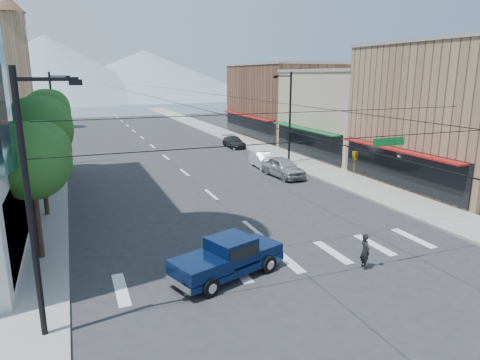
% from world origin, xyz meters
% --- Properties ---
extents(ground, '(160.00, 160.00, 0.00)m').
position_xyz_m(ground, '(0.00, 0.00, 0.00)').
color(ground, '#28282B').
rests_on(ground, ground).
extents(sidewalk_left, '(4.00, 120.00, 0.15)m').
position_xyz_m(sidewalk_left, '(-12.00, 40.00, 0.07)').
color(sidewalk_left, gray).
rests_on(sidewalk_left, ground).
extents(sidewalk_right, '(4.00, 120.00, 0.15)m').
position_xyz_m(sidewalk_right, '(12.00, 40.00, 0.07)').
color(sidewalk_right, gray).
rests_on(sidewalk_right, ground).
extents(shop_near, '(12.00, 14.00, 11.00)m').
position_xyz_m(shop_near, '(20.00, 10.00, 5.50)').
color(shop_near, '#8C6B4C').
rests_on(shop_near, ground).
extents(shop_mid, '(12.00, 14.00, 9.00)m').
position_xyz_m(shop_mid, '(20.00, 24.00, 4.50)').
color(shop_mid, tan).
rests_on(shop_mid, ground).
extents(shop_far, '(12.00, 18.00, 10.00)m').
position_xyz_m(shop_far, '(20.00, 40.00, 5.00)').
color(shop_far, brown).
rests_on(shop_far, ground).
extents(clock_tower, '(4.80, 4.80, 20.40)m').
position_xyz_m(clock_tower, '(-16.50, 62.00, 10.64)').
color(clock_tower, '#8C6B4C').
rests_on(clock_tower, ground).
extents(mountain_left, '(80.00, 80.00, 22.00)m').
position_xyz_m(mountain_left, '(-15.00, 150.00, 11.00)').
color(mountain_left, gray).
rests_on(mountain_left, ground).
extents(mountain_right, '(90.00, 90.00, 18.00)m').
position_xyz_m(mountain_right, '(20.00, 160.00, 9.00)').
color(mountain_right, gray).
rests_on(mountain_right, ground).
extents(tree_near, '(3.65, 3.64, 6.71)m').
position_xyz_m(tree_near, '(-11.07, 6.10, 4.99)').
color(tree_near, black).
rests_on(tree_near, ground).
extents(tree_midnear, '(4.09, 4.09, 7.52)m').
position_xyz_m(tree_midnear, '(-11.07, 13.10, 5.59)').
color(tree_midnear, black).
rests_on(tree_midnear, ground).
extents(tree_midfar, '(3.65, 3.64, 6.71)m').
position_xyz_m(tree_midfar, '(-11.07, 20.10, 4.99)').
color(tree_midfar, black).
rests_on(tree_midfar, ground).
extents(tree_far, '(4.09, 4.09, 7.52)m').
position_xyz_m(tree_far, '(-11.07, 27.10, 5.59)').
color(tree_far, black).
rests_on(tree_far, ground).
extents(signal_rig, '(21.80, 0.20, 9.00)m').
position_xyz_m(signal_rig, '(0.19, -1.00, 4.64)').
color(signal_rig, black).
rests_on(signal_rig, ground).
extents(lamp_pole_nw, '(2.00, 0.25, 9.00)m').
position_xyz_m(lamp_pole_nw, '(-10.67, 30.00, 4.94)').
color(lamp_pole_nw, black).
rests_on(lamp_pole_nw, ground).
extents(lamp_pole_ne, '(2.00, 0.25, 9.00)m').
position_xyz_m(lamp_pole_ne, '(10.67, 22.00, 4.94)').
color(lamp_pole_ne, black).
rests_on(lamp_pole_ne, ground).
extents(pickup_truck, '(5.58, 3.50, 1.79)m').
position_xyz_m(pickup_truck, '(-3.45, 0.96, 0.93)').
color(pickup_truck, '#08173C').
rests_on(pickup_truck, ground).
extents(pedestrian, '(0.52, 0.68, 1.68)m').
position_xyz_m(pedestrian, '(2.75, -0.55, 0.84)').
color(pedestrian, black).
rests_on(pedestrian, ground).
extents(parked_car_near, '(2.44, 5.20, 1.72)m').
position_xyz_m(parked_car_near, '(7.63, 17.11, 0.86)').
color(parked_car_near, '#A1A2A6').
rests_on(parked_car_near, ground).
extents(parked_car_mid, '(1.85, 4.56, 1.47)m').
position_xyz_m(parked_car_mid, '(7.60, 21.15, 0.74)').
color(parked_car_mid, silver).
rests_on(parked_car_mid, ground).
extents(parked_car_far, '(1.96, 4.63, 1.33)m').
position_xyz_m(parked_car_far, '(9.22, 33.37, 0.67)').
color(parked_car_far, '#272829').
rests_on(parked_car_far, ground).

